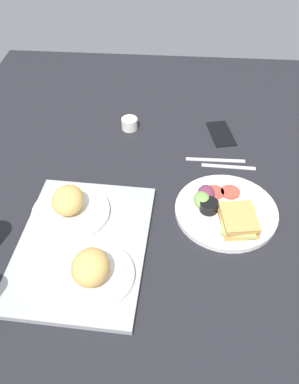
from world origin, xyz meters
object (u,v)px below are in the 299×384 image
object	(u,v)px
bread_plate_near	(92,271)
plate_with_salad	(225,210)
espresso_cup	(130,124)
fork	(229,166)
knife	(216,160)
bread_plate_far	(69,206)
cell_phone	(221,133)
serving_tray	(82,245)

from	to	relation	value
bread_plate_near	plate_with_salad	size ratio (longest dim) A/B	0.67
espresso_cup	fork	xyz separation A→B (cm)	(-18.48, -33.61, -1.75)
plate_with_salad	espresso_cup	size ratio (longest dim) A/B	5.13
espresso_cup	knife	size ratio (longest dim) A/B	0.29
bread_plate_near	bread_plate_far	bearing A→B (deg)	25.84
espresso_cup	cell_phone	xyz separation A→B (cm)	(-1.00, -32.07, -1.60)
bread_plate_far	plate_with_salad	size ratio (longest dim) A/B	0.74
bread_plate_far	cell_phone	world-z (taller)	bread_plate_far
serving_tray	bread_plate_near	xyz separation A→B (cm)	(-10.37, -4.79, 3.86)
bread_plate_far	fork	xyz separation A→B (cm)	(24.87, -45.13, -4.05)
bread_plate_far	fork	world-z (taller)	bread_plate_far
bread_plate_far	knife	xyz separation A→B (cm)	(27.87, -41.13, -4.05)
serving_tray	espresso_cup	distance (cm)	53.97
serving_tray	cell_phone	distance (cm)	65.11
fork	knife	bearing A→B (deg)	-35.05
bread_plate_far	fork	bearing A→B (deg)	-61.14
bread_plate_far	fork	distance (cm)	51.69
espresso_cup	cell_phone	world-z (taller)	espresso_cup
espresso_cup	fork	bearing A→B (deg)	-118.81
bread_plate_near	cell_phone	world-z (taller)	bread_plate_near
cell_phone	espresso_cup	bearing A→B (deg)	75.18
plate_with_salad	knife	world-z (taller)	plate_with_salad
espresso_cup	knife	bearing A→B (deg)	-117.61
fork	bread_plate_near	bearing A→B (deg)	54.12
serving_tray	bread_plate_near	distance (cm)	12.06
espresso_cup	fork	distance (cm)	38.39
serving_tray	cell_phone	bearing A→B (deg)	-36.14
espresso_cup	fork	size ratio (longest dim) A/B	0.33
serving_tray	bread_plate_far	world-z (taller)	bread_plate_far
espresso_cup	cell_phone	bearing A→B (deg)	-91.79
fork	knife	xyz separation A→B (cm)	(3.00, 4.00, 0.00)
bread_plate_far	plate_with_salad	world-z (taller)	bread_plate_far
cell_phone	serving_tray	bearing A→B (deg)	130.84
plate_with_salad	fork	size ratio (longest dim) A/B	1.69
serving_tray	plate_with_salad	xyz separation A→B (cm)	(14.45, -37.53, 0.90)
plate_with_salad	espresso_cup	world-z (taller)	plate_with_salad
serving_tray	espresso_cup	world-z (taller)	espresso_cup
bread_plate_far	serving_tray	bearing A→B (deg)	-153.11
bread_plate_near	bread_plate_far	distance (cm)	22.90
plate_with_salad	fork	xyz separation A→B (cm)	(20.66, -2.41, -1.45)
bread_plate_far	cell_phone	xyz separation A→B (cm)	(42.35, -43.59, -3.90)
fork	cell_phone	bearing A→B (deg)	-83.14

